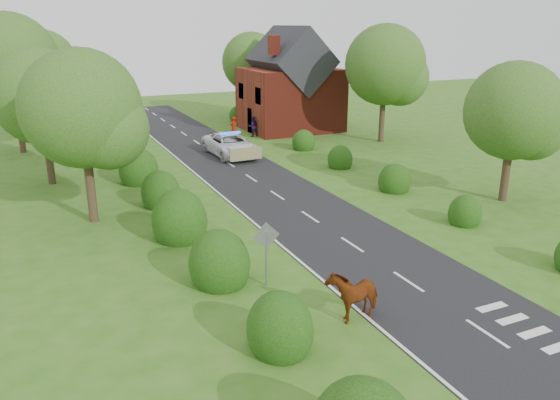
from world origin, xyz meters
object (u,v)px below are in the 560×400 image
road_sign (266,245)px  pedestrian_purple (253,126)px  pedestrian_red (234,127)px  cow (353,296)px  police_van (230,145)px

road_sign → pedestrian_purple: bearing=68.9°
pedestrian_red → pedestrian_purple: 1.76m
cow → pedestrian_red: bearing=156.8°
police_van → road_sign: bearing=-108.6°
pedestrian_red → police_van: bearing=36.7°
pedestrian_red → road_sign: bearing=41.3°
police_van → pedestrian_red: (2.49, 6.08, 0.10)m
police_van → pedestrian_red: bearing=65.4°
road_sign → cow: bearing=-61.5°
pedestrian_red → pedestrian_purple: size_ratio=1.05×
cow → pedestrian_purple: pedestrian_purple is taller
road_sign → pedestrian_purple: 28.35m
road_sign → police_van: road_sign is taller
pedestrian_purple → cow: bearing=76.2°
police_van → pedestrian_purple: bearing=52.3°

